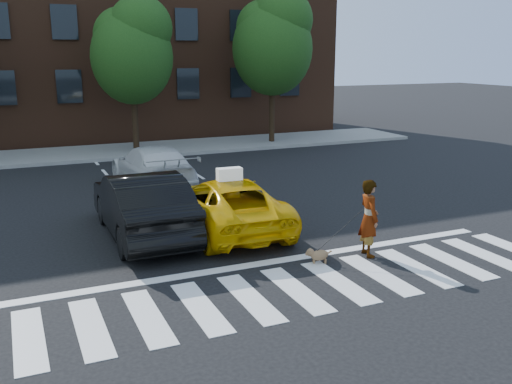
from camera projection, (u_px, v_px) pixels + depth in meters
ground at (296, 290)px, 11.41m from camera, size 120.00×120.00×0.00m
crosswalk at (296, 290)px, 11.41m from camera, size 13.00×2.40×0.01m
stop_line at (263, 263)px, 12.83m from camera, size 12.00×0.30×0.01m
sidewalk_far at (124, 151)px, 26.94m from camera, size 30.00×4.00×0.15m
building at (92, 27)px, 32.19m from camera, size 26.00×10.00×12.00m
tree_mid at (132, 47)px, 25.56m from camera, size 3.69×3.69×7.10m
tree_right at (273, 39)px, 28.20m from camera, size 4.00×4.00×7.70m
taxi at (227, 204)px, 15.16m from camera, size 2.54×5.11×1.39m
black_sedan at (142, 204)px, 14.56m from camera, size 1.81×5.12×1.68m
white_suv at (153, 167)px, 19.84m from camera, size 2.20×5.17×1.49m
woman at (369, 218)px, 13.13m from camera, size 0.53×0.72×1.82m
dog at (318, 255)px, 12.80m from camera, size 0.58×0.39×0.34m
taxi_sign at (229, 174)px, 14.77m from camera, size 0.66×0.31×0.32m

